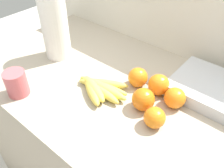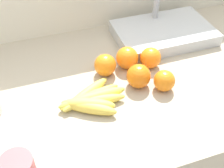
{
  "view_description": "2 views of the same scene",
  "coord_description": "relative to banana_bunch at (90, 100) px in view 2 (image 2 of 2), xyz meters",
  "views": [
    {
      "loc": [
        0.37,
        -0.55,
        1.45
      ],
      "look_at": [
        -0.06,
        -0.04,
        0.9
      ],
      "focal_mm": 37.37,
      "sensor_mm": 36.0,
      "label": 1
    },
    {
      "loc": [
        -0.23,
        -0.66,
        1.51
      ],
      "look_at": [
        -0.03,
        -0.07,
        0.93
      ],
      "focal_mm": 45.08,
      "sensor_mm": 36.0,
      "label": 2
    }
  ],
  "objects": [
    {
      "name": "banana_bunch",
      "position": [
        0.0,
        0.0,
        0.0
      ],
      "size": [
        0.22,
        0.18,
        0.04
      ],
      "color": "#E7CA4C",
      "rests_on": "counter"
    },
    {
      "name": "orange_far_right",
      "position": [
        0.18,
        0.03,
        0.02
      ],
      "size": [
        0.08,
        0.08,
        0.08
      ],
      "primitive_type": "sphere",
      "color": "orange",
      "rests_on": "counter"
    },
    {
      "name": "sink_basin",
      "position": [
        0.38,
        0.26,
        0.01
      ],
      "size": [
        0.38,
        0.25,
        0.23
      ],
      "color": "#B7BABF",
      "rests_on": "counter"
    },
    {
      "name": "counter",
      "position": [
        0.1,
        0.07,
        -0.45
      ],
      "size": [
        1.43,
        0.71,
        0.86
      ],
      "primitive_type": "cube",
      "color": "#ADA08C",
      "rests_on": "ground"
    },
    {
      "name": "orange_center",
      "position": [
        0.17,
        0.14,
        0.02
      ],
      "size": [
        0.08,
        0.08,
        0.08
      ],
      "primitive_type": "sphere",
      "color": "orange",
      "rests_on": "counter"
    },
    {
      "name": "wall_back",
      "position": [
        0.1,
        0.46,
        -0.23
      ],
      "size": [
        1.83,
        0.06,
        1.3
      ],
      "primitive_type": "cube",
      "color": "silver",
      "rests_on": "ground"
    },
    {
      "name": "orange_back_right",
      "position": [
        0.25,
        0.11,
        0.02
      ],
      "size": [
        0.07,
        0.07,
        0.07
      ],
      "primitive_type": "sphere",
      "color": "orange",
      "rests_on": "counter"
    },
    {
      "name": "orange_right",
      "position": [
        0.25,
        -0.01,
        0.02
      ],
      "size": [
        0.07,
        0.07,
        0.07
      ],
      "primitive_type": "sphere",
      "color": "orange",
      "rests_on": "counter"
    },
    {
      "name": "orange_front",
      "position": [
        0.09,
        0.13,
        0.02
      ],
      "size": [
        0.08,
        0.08,
        0.08
      ],
      "primitive_type": "sphere",
      "color": "orange",
      "rests_on": "counter"
    }
  ]
}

